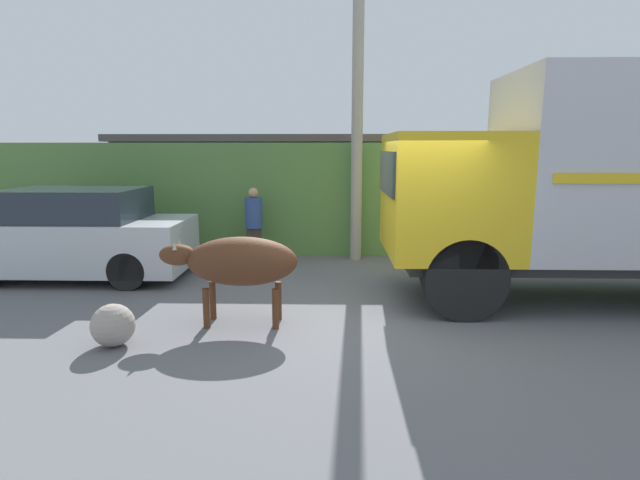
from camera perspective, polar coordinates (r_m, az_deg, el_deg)
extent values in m
plane|color=slate|center=(7.50, 7.43, -8.29)|extent=(60.00, 60.00, 0.00)
cube|color=#568442|center=(13.64, 4.79, 5.63)|extent=(32.00, 5.10, 2.52)
cube|color=#99ADB7|center=(12.60, -7.41, 5.24)|extent=(6.16, 2.40, 2.54)
cube|color=#4C4742|center=(12.55, -7.55, 11.39)|extent=(6.46, 2.70, 0.16)
cube|color=#2D2D2D|center=(8.91, 27.51, -1.88)|extent=(5.62, 1.83, 0.18)
cube|color=gold|center=(8.05, 14.27, 5.12)|extent=(1.83, 2.28, 1.85)
cube|color=#232D38|center=(7.88, 7.65, 7.67)|extent=(0.04, 1.94, 0.65)
cylinder|color=black|center=(7.41, 16.07, -4.12)|extent=(1.17, 0.50, 1.17)
ellipsoid|color=#512D19|center=(6.85, -8.91, -2.41)|extent=(1.51, 0.67, 0.67)
ellipsoid|color=#512D19|center=(7.05, -15.97, -1.64)|extent=(0.50, 0.29, 0.29)
cone|color=#B7AD93|center=(6.91, -16.31, -0.66)|extent=(0.06, 0.06, 0.11)
cone|color=#B7AD93|center=(7.12, -15.76, -0.31)|extent=(0.06, 0.06, 0.11)
cylinder|color=#512D19|center=(6.94, -12.87, -7.63)|extent=(0.09, 0.09, 0.55)
cylinder|color=#512D19|center=(7.28, -12.15, -6.74)|extent=(0.09, 0.09, 0.55)
cylinder|color=#512D19|center=(6.77, -5.11, -7.86)|extent=(0.09, 0.09, 0.55)
cylinder|color=#512D19|center=(7.12, -4.77, -6.93)|extent=(0.09, 0.09, 0.55)
cube|color=silver|center=(10.35, -26.34, -0.42)|extent=(4.24, 1.77, 0.92)
cube|color=#232D38|center=(10.20, -26.15, 3.70)|extent=(2.33, 1.63, 0.57)
cylinder|color=black|center=(9.19, -21.06, -3.26)|extent=(0.66, 0.28, 0.66)
cube|color=#38332D|center=(10.77, -7.50, -0.51)|extent=(0.34, 0.24, 0.73)
cylinder|color=#334C8C|center=(10.66, -7.58, 3.11)|extent=(0.42, 0.42, 0.64)
sphere|color=tan|center=(10.61, -7.64, 5.38)|extent=(0.21, 0.21, 0.21)
cylinder|color=#9E998E|center=(10.78, 4.30, 15.44)|extent=(0.24, 0.24, 6.68)
sphere|color=gray|center=(6.69, -22.59, -8.99)|extent=(0.53, 0.53, 0.53)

